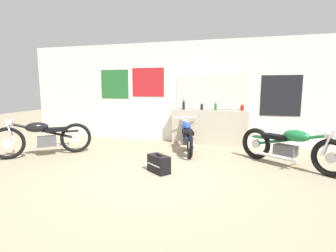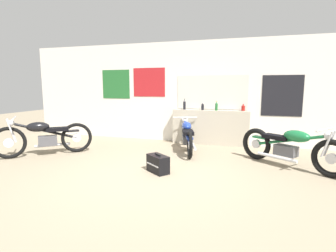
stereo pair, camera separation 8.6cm
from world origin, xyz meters
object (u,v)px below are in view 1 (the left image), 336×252
at_px(bottle_center, 216,106).
at_px(motorcycle_black, 43,137).
at_px(bottle_right_center, 242,108).
at_px(hard_case_black, 159,164).
at_px(motorcycle_green, 289,146).
at_px(bottle_leftmost, 184,105).
at_px(motorcycle_blue, 187,135).
at_px(bottle_left_center, 202,107).

distance_m(bottle_center, motorcycle_black, 4.29).
relative_size(bottle_right_center, motorcycle_black, 0.11).
bearing_deg(hard_case_black, motorcycle_green, 24.13).
bearing_deg(bottle_center, motorcycle_black, -148.00).
relative_size(bottle_center, hard_case_black, 0.49).
bearing_deg(motorcycle_green, hard_case_black, -155.87).
height_order(bottle_center, motorcycle_black, bottle_center).
bearing_deg(bottle_leftmost, motorcycle_blue, -71.86).
height_order(bottle_center, bottle_right_center, bottle_center).
height_order(bottle_center, motorcycle_blue, bottle_center).
xyz_separation_m(motorcycle_black, motorcycle_green, (5.21, 0.66, -0.03)).
xyz_separation_m(motorcycle_black, hard_case_black, (2.88, -0.39, -0.27)).
relative_size(bottle_center, motorcycle_blue, 0.12).
distance_m(bottle_leftmost, hard_case_black, 2.80).
relative_size(motorcycle_blue, hard_case_black, 4.09).
height_order(bottle_leftmost, bottle_right_center, bottle_leftmost).
relative_size(motorcycle_blue, motorcycle_green, 1.12).
xyz_separation_m(bottle_left_center, bottle_center, (0.37, -0.02, 0.02)).
xyz_separation_m(bottle_right_center, hard_case_black, (-1.41, -2.72, -0.85)).
bearing_deg(motorcycle_black, bottle_left_center, 35.15).
bearing_deg(motorcycle_green, motorcycle_black, -172.83).
bearing_deg(bottle_leftmost, hard_case_black, -86.77).
bearing_deg(bottle_leftmost, motorcycle_green, -32.82).
relative_size(bottle_leftmost, motorcycle_blue, 0.14).
bearing_deg(motorcycle_blue, motorcycle_green, -19.22).
xyz_separation_m(bottle_center, motorcycle_green, (1.61, -1.60, -0.64)).
relative_size(bottle_leftmost, motorcycle_green, 0.16).
relative_size(bottle_leftmost, hard_case_black, 0.59).
xyz_separation_m(bottle_left_center, bottle_right_center, (1.06, 0.06, -0.01)).
height_order(motorcycle_black, motorcycle_green, motorcycle_black).
distance_m(motorcycle_blue, motorcycle_black, 3.32).
xyz_separation_m(bottle_left_center, motorcycle_green, (1.98, -1.62, -0.62)).
distance_m(bottle_left_center, motorcycle_black, 3.99).
xyz_separation_m(bottle_right_center, motorcycle_black, (-4.29, -2.33, -0.58)).
bearing_deg(bottle_right_center, bottle_center, -173.20).
bearing_deg(bottle_left_center, bottle_center, -3.40).
height_order(bottle_left_center, motorcycle_black, bottle_left_center).
bearing_deg(motorcycle_black, hard_case_black, -7.70).
distance_m(bottle_right_center, motorcycle_black, 4.91).
height_order(bottle_right_center, motorcycle_black, bottle_right_center).
xyz_separation_m(bottle_leftmost, motorcycle_black, (-2.73, -2.26, -0.63)).
bearing_deg(bottle_right_center, motorcycle_green, -61.12).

